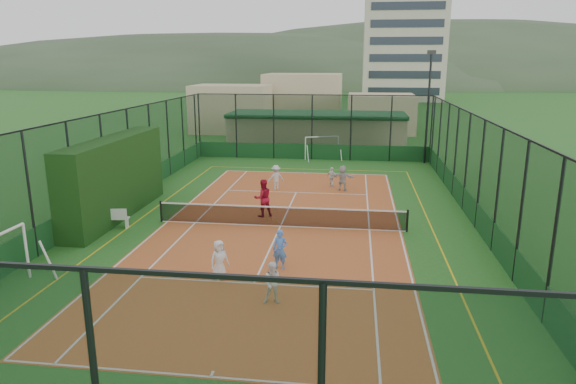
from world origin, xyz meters
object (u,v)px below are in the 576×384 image
clubhouse (317,131)px  child_far_left (276,178)px  white_bench (110,218)px  child_near_mid (280,250)px  child_near_right (273,283)px  child_near_left (219,260)px  floodlight_ne (428,108)px  apartment_tower (405,20)px  child_far_right (332,177)px  child_far_back (343,178)px  coach (263,198)px  futsal_goal_far (322,148)px

clubhouse → child_far_left: clubhouse is taller
child_far_left → white_bench: bearing=27.2°
child_near_mid → child_near_right: size_ratio=1.08×
clubhouse → child_near_left: bearing=-92.6°
floodlight_ne → apartment_tower: (3.40, 65.40, 10.88)m
floodlight_ne → child_far_right: bearing=-128.0°
child_far_back → coach: size_ratio=0.81×
child_far_right → child_near_left: bearing=104.7°
clubhouse → child_near_left: (-1.29, -28.14, -0.85)m
apartment_tower → futsal_goal_far: 67.32m
futsal_goal_far → coach: size_ratio=1.47×
futsal_goal_far → child_near_left: 23.36m
white_bench → child_far_right: 13.56m
futsal_goal_far → coach: (-1.87, -15.65, 0.06)m
apartment_tower → child_far_left: bearing=-100.0°
clubhouse → apartment_tower: 62.64m
futsal_goal_far → child_far_left: (-2.05, -10.32, -0.12)m
apartment_tower → coach: 82.77m
clubhouse → child_near_right: (0.91, -29.79, -0.87)m
coach → child_near_left: bearing=60.2°
child_near_right → coach: 9.49m
apartment_tower → futsal_goal_far: apartment_tower is taller
futsal_goal_far → child_near_left: bearing=-115.7°
apartment_tower → child_far_right: (-10.00, -73.84, -14.39)m
floodlight_ne → child_far_back: (-5.92, -9.32, -3.36)m
child_far_back → coach: bearing=68.2°
child_far_right → coach: bearing=92.8°
floodlight_ne → clubhouse: 10.47m
child_far_back → child_far_left: bearing=18.0°
futsal_goal_far → child_near_left: size_ratio=1.94×
white_bench → child_near_mid: 9.30m
child_far_left → child_near_right: bearing=74.8°
clubhouse → coach: clubhouse is taller
child_near_mid → coach: (-1.80, 6.46, 0.19)m
floodlight_ne → futsal_goal_far: 8.48m
child_far_right → child_far_back: size_ratio=0.79×
futsal_goal_far → white_bench: bearing=-135.7°
floodlight_ne → child_near_left: size_ratio=5.80×
floodlight_ne → child_near_mid: size_ratio=5.51×
white_bench → coach: coach is taller
child_far_left → child_far_right: child_far_left is taller
apartment_tower → futsal_goal_far: (-11.22, -64.87, -14.11)m
floodlight_ne → child_far_left: (-9.86, -9.79, -3.36)m
apartment_tower → child_far_back: size_ratio=19.79×
child_near_left → child_near_mid: 2.31m
white_bench → child_far_back: child_far_back is taller
clubhouse → coach: (-1.09, -20.52, -0.63)m
child_far_left → child_far_back: (3.95, 0.47, -0.00)m
child_near_left → coach: size_ratio=0.76×
child_near_mid → child_far_back: child_far_back is taller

